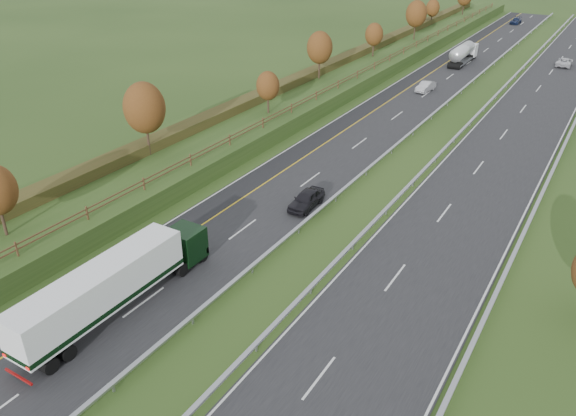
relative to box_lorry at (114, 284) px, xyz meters
The scene contains 18 objects.
ground 46.32m from the box_lorry, 80.71° to the left, with size 400.00×400.00×0.00m, color #274017.
near_carriageway 50.71m from the box_lorry, 90.60° to the left, with size 10.50×200.00×0.04m, color black.
far_carriageway 53.16m from the box_lorry, 72.50° to the left, with size 10.50×200.00×0.04m, color black.
hard_shoulder 50.88m from the box_lorry, 94.83° to the left, with size 3.00×200.00×0.04m, color black.
lane_markings 50.92m from the box_lorry, 83.37° to the left, with size 26.75×200.00×0.01m.
embankment_left 52.44m from the box_lorry, 104.96° to the left, with size 12.00×200.00×2.00m, color #274017.
hedge_left 52.98m from the box_lorry, 107.05° to the left, with size 2.20×180.00×1.10m, color #373B18.
fence_left 51.05m from the box_lorry, 100.19° to the left, with size 0.12×189.06×1.20m.
median_barrier_near 50.94m from the box_lorry, 84.17° to the left, with size 0.32×200.00×0.71m.
median_barrier_far 51.71m from the box_lorry, 78.54° to the left, with size 0.32×200.00×0.71m.
outer_barrier_far 55.16m from the box_lorry, 66.74° to the left, with size 0.32×200.00×0.71m.
trees_left 49.25m from the box_lorry, 105.57° to the left, with size 6.64×164.30×7.66m.
box_lorry is the anchor object (origin of this frame).
road_tanker 84.19m from the box_lorry, 90.18° to the left, with size 2.40×11.22×3.46m.
car_dark_near 20.44m from the box_lorry, 80.46° to the left, with size 1.90×4.73×1.61m, color black.
car_silver_mid 63.03m from the box_lorry, 89.94° to the left, with size 1.55×4.43×1.46m, color #A5A5A9.
car_small_far 132.11m from the box_lorry, 90.26° to the left, with size 1.98×4.87×1.41m, color #121C3A.
car_oncoming 92.78m from the box_lorry, 80.10° to the left, with size 2.46×5.33×1.48m, color silver.
Camera 1 is at (26.40, -10.94, 24.24)m, focal length 35.00 mm.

